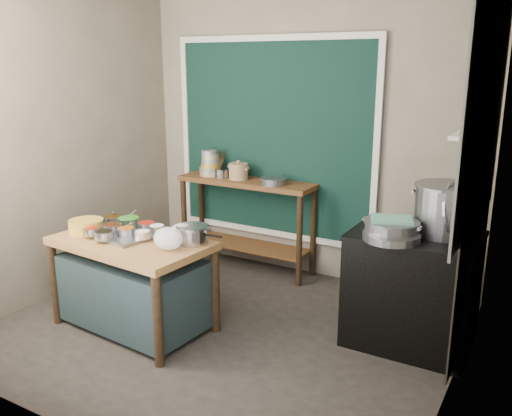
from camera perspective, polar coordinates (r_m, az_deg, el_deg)
The scene contains 30 objects.
floor at distance 4.53m, azimuth -3.42°, elevation -12.72°, with size 3.50×3.00×0.02m, color #2D2722.
back_wall at distance 5.37m, azimuth 5.30°, elevation 7.53°, with size 3.50×0.02×2.80m, color gray.
left_wall at distance 5.24m, azimuth -20.06°, elevation 6.50°, with size 0.02×3.00×2.80m, color gray.
right_wall at distance 3.43m, azimuth 21.55°, elevation 2.29°, with size 0.02×3.00×2.80m, color gray.
curtain_panel at distance 5.50m, azimuth 1.78°, elevation 7.23°, with size 2.10×0.02×1.90m, color black.
curtain_frame at distance 5.49m, azimuth 1.73°, elevation 7.22°, with size 2.22×0.03×2.02m, color beige, non-canonical shape.
tile_panel at distance 3.92m, azimuth 23.12°, elevation 10.27°, with size 0.02×1.70×1.70m, color #B2B2AA.
soot_patch at distance 4.25m, azimuth 21.78°, elevation -5.28°, with size 0.01×1.30×1.30m, color black.
wall_shelf at distance 4.25m, azimuth 21.90°, elevation 7.27°, with size 0.22×0.70×0.03m, color beige.
prep_table at distance 4.51m, azimuth -12.76°, elevation -7.80°, with size 1.25×0.72×0.75m, color brown.
back_counter at distance 5.62m, azimuth -1.01°, elevation -1.73°, with size 1.45×0.40×0.95m, color #593319.
stove_block at distance 4.31m, azimuth 16.06°, elevation -8.37°, with size 0.90×0.68×0.85m, color black.
stove_top at distance 4.16m, azimuth 16.49°, elevation -2.79°, with size 0.92×0.69×0.03m, color black.
condiment_tray at distance 4.51m, azimuth -13.94°, elevation -2.59°, with size 0.58×0.42×0.03m, color gray.
condiment_bowls at distance 4.53m, azimuth -14.07°, elevation -1.95°, with size 0.65×0.51×0.07m.
yellow_basin at distance 4.64m, azimuth -17.44°, elevation -1.84°, with size 0.28×0.28×0.11m, color #BA7426.
saucepan at distance 4.19m, azimuth -6.73°, elevation -2.78°, with size 0.26×0.26×0.14m, color gray, non-canonical shape.
plastic_bag_a at distance 4.07m, azimuth -9.23°, elevation -3.19°, with size 0.23×0.19×0.17m, color white.
plastic_bag_b at distance 4.22m, azimuth -7.78°, elevation -2.63°, with size 0.20×0.17×0.15m, color white.
bowl_stack at distance 5.72m, azimuth -4.84°, elevation 4.60°, with size 0.23×0.23×0.26m.
utensil_cup at distance 5.59m, azimuth -3.63°, elevation 3.65°, with size 0.15×0.15×0.09m, color gray.
ceramic_crock at distance 5.51m, azimuth -1.85°, elevation 3.78°, with size 0.21×0.21×0.14m, color #977352, non-canonical shape.
wide_bowl at distance 5.27m, azimuth 1.85°, elevation 2.85°, with size 0.26×0.26×0.07m, color gray.
stock_pot at distance 4.16m, azimuth 19.34°, elevation -0.15°, with size 0.48×0.48×0.37m, color gray, non-canonical shape.
pot_lid at distance 4.10m, azimuth 20.23°, elevation -0.24°, with size 0.41×0.41×0.02m, color gray.
steamer at distance 3.99m, azimuth 14.03°, elevation -2.19°, with size 0.40×0.40×0.13m, color gray, non-canonical shape.
green_cloth at distance 3.97m, azimuth 14.10°, elevation -1.15°, with size 0.28×0.22×0.02m, color #56917B.
shallow_pan at distance 3.96m, azimuth 14.06°, elevation -2.91°, with size 0.40×0.40×0.05m, color gray.
shelf_bowl_stack at distance 4.20m, azimuth 21.90°, elevation 8.21°, with size 0.16×0.16×0.13m.
shelf_bowl_green at distance 4.39m, azimuth 22.24°, elevation 8.00°, with size 0.15×0.15×0.05m, color gray.
Camera 1 is at (2.23, -3.33, 2.09)m, focal length 38.00 mm.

